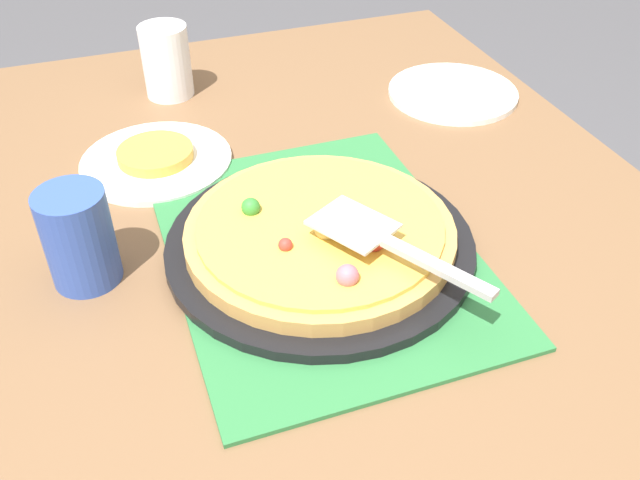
# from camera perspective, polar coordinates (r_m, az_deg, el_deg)

# --- Properties ---
(dining_table) EXTENTS (1.40, 1.00, 0.75)m
(dining_table) POSITION_cam_1_polar(r_m,az_deg,el_deg) (0.95, -0.00, -6.13)
(dining_table) COLOR brown
(dining_table) RESTS_ON ground_plane
(placemat) EXTENTS (0.48, 0.36, 0.01)m
(placemat) POSITION_cam_1_polar(r_m,az_deg,el_deg) (0.87, -0.00, -0.87)
(placemat) COLOR #2D753D
(placemat) RESTS_ON dining_table
(pizza_pan) EXTENTS (0.38, 0.38, 0.01)m
(pizza_pan) POSITION_cam_1_polar(r_m,az_deg,el_deg) (0.87, -0.00, -0.36)
(pizza_pan) COLOR black
(pizza_pan) RESTS_ON placemat
(pizza) EXTENTS (0.33, 0.33, 0.05)m
(pizza) POSITION_cam_1_polar(r_m,az_deg,el_deg) (0.85, 0.02, 0.65)
(pizza) COLOR tan
(pizza) RESTS_ON pizza_pan
(plate_far_right) EXTENTS (0.22, 0.22, 0.01)m
(plate_far_right) POSITION_cam_1_polar(r_m,az_deg,el_deg) (1.07, -13.11, 6.24)
(plate_far_right) COLOR white
(plate_far_right) RESTS_ON dining_table
(plate_side) EXTENTS (0.22, 0.22, 0.01)m
(plate_side) POSITION_cam_1_polar(r_m,az_deg,el_deg) (1.25, 10.71, 11.66)
(plate_side) COLOR white
(plate_side) RESTS_ON dining_table
(served_slice_right) EXTENTS (0.11, 0.11, 0.02)m
(served_slice_right) POSITION_cam_1_polar(r_m,az_deg,el_deg) (1.06, -13.21, 6.83)
(served_slice_right) COLOR gold
(served_slice_right) RESTS_ON plate_far_right
(cup_near) EXTENTS (0.08, 0.08, 0.12)m
(cup_near) POSITION_cam_1_polar(r_m,az_deg,el_deg) (1.24, -12.35, 13.98)
(cup_near) COLOR white
(cup_near) RESTS_ON dining_table
(cup_far) EXTENTS (0.08, 0.08, 0.12)m
(cup_far) POSITION_cam_1_polar(r_m,az_deg,el_deg) (0.85, -18.99, 0.18)
(cup_far) COLOR #3351AD
(cup_far) RESTS_ON dining_table
(pizza_server) EXTENTS (0.22, 0.15, 0.01)m
(pizza_server) POSITION_cam_1_polar(r_m,az_deg,el_deg) (0.78, 5.42, -0.09)
(pizza_server) COLOR silver
(pizza_server) RESTS_ON pizza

